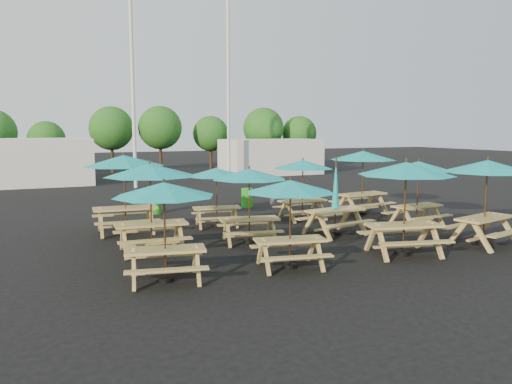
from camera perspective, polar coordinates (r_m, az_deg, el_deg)
name	(u,v)px	position (r m, az deg, el deg)	size (l,w,h in m)	color
ground	(274,229)	(16.86, 2.08, -4.30)	(120.00, 120.00, 0.00)	black
picnic_unit_0	(164,194)	(11.01, -10.48, -0.24)	(2.65, 2.65, 2.24)	tan
picnic_unit_1	(150,174)	(13.74, -12.03, 2.02)	(2.63, 2.63, 2.46)	tan
picnic_unit_2	(124,164)	(16.50, -14.87, 3.08)	(2.73, 2.73, 2.56)	tan
picnic_unit_3	(290,191)	(11.95, 3.95, 0.17)	(2.57, 2.57, 2.17)	tan
picnic_unit_4	(249,177)	(14.63, -0.78, 1.67)	(2.65, 2.65, 2.23)	tan
picnic_unit_5	(216,175)	(17.15, -4.55, 1.96)	(2.41, 2.41, 2.06)	tan
picnic_unit_6	(406,173)	(13.74, 16.77, 2.09)	(3.06, 3.06, 2.52)	tan
picnic_unit_7	(335,203)	(16.02, 9.06, -1.28)	(2.20, 1.99, 2.49)	tan
picnic_unit_8	(303,167)	(18.48, 5.38, 2.85)	(2.39, 2.39, 2.25)	tan
picnic_unit_9	(487,170)	(15.75, 24.92, 2.28)	(3.02, 3.02, 2.50)	tan
picnic_unit_10	(419,169)	(17.90, 18.09, 2.50)	(2.47, 2.47, 2.29)	tan
picnic_unit_11	(363,158)	(19.97, 12.13, 3.77)	(2.83, 2.83, 2.54)	tan
waste_bin_0	(155,203)	(20.33, -11.48, -1.29)	(0.51, 0.51, 0.82)	#24991B
waste_bin_1	(247,198)	(21.55, -1.03, -0.67)	(0.51, 0.51, 0.82)	#24991B
waste_bin_2	(276,196)	(22.12, 2.34, -0.47)	(0.51, 0.51, 0.82)	#C5500B
waste_bin_3	(276,196)	(22.04, 2.26, -0.50)	(0.51, 0.51, 0.82)	gray
mast_0	(133,82)	(29.43, -13.92, 12.15)	(0.20, 0.20, 12.00)	silver
mast_1	(228,88)	(33.11, -3.18, 11.77)	(0.20, 0.20, 12.00)	silver
event_tent_0	(21,162)	(32.90, -25.29, 3.10)	(8.00, 4.00, 2.80)	silver
event_tent_1	(270,157)	(37.61, 1.66, 4.07)	(7.00, 4.00, 2.60)	silver
tree_2	(47,139)	(38.50, -22.82, 5.55)	(2.59, 2.59, 3.93)	#382314
tree_3	(111,128)	(39.93, -16.21, 6.99)	(3.36, 3.36, 5.09)	#382314
tree_4	(160,128)	(40.15, -10.91, 7.22)	(3.41, 3.41, 5.17)	#382314
tree_5	(211,134)	(41.75, -5.20, 6.65)	(2.94, 2.94, 4.45)	#382314
tree_6	(264,128)	(41.60, 0.87, 7.30)	(3.38, 3.38, 5.13)	#382314
tree_7	(299,133)	(43.16, 4.97, 6.69)	(2.95, 2.95, 4.48)	#382314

